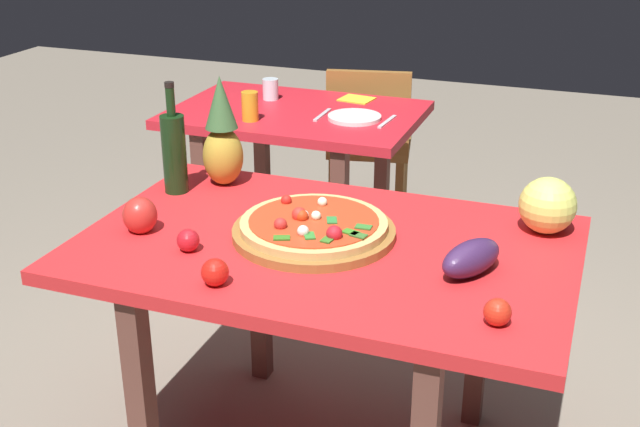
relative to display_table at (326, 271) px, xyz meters
The scene contains 19 objects.
display_table is the anchor object (origin of this frame).
background_table 1.32m from the display_table, 115.50° to the left, with size 1.04×0.71×0.77m.
dining_chair 1.83m from the display_table, 103.15° to the left, with size 0.47×0.47×0.85m.
pizza_board 0.11m from the display_table, 152.79° to the left, with size 0.46×0.46×0.03m, color olive.
pizza 0.14m from the display_table, 155.51° to the left, with size 0.41×0.41×0.06m.
wine_bottle 0.65m from the display_table, 161.43° to the left, with size 0.08×0.08×0.36m.
pineapple_left 0.61m from the display_table, 146.53° to the left, with size 0.13×0.13×0.36m.
melon 0.65m from the display_table, 26.81° to the left, with size 0.16×0.16×0.16m, color #DEE266.
bell_pepper 0.55m from the display_table, 167.66° to the right, with size 0.10×0.10×0.11m, color red.
eggplant 0.43m from the display_table, ahead, with size 0.20×0.09×0.09m, color #3D234E.
tomato_near_board 0.60m from the display_table, 28.53° to the right, with size 0.06×0.06×0.06m, color red.
tomato_beside_pepper 0.39m from the display_table, 151.27° to the right, with size 0.06×0.06×0.06m, color red.
tomato_at_corner 0.39m from the display_table, 117.68° to the right, with size 0.07×0.07×0.07m, color red.
drinking_glass_juice 1.21m from the display_table, 124.79° to the left, with size 0.07×0.07×0.12m, color orange.
drinking_glass_water 1.52m from the display_table, 119.31° to the left, with size 0.07×0.07×0.09m, color silver.
dinner_plate 1.20m from the display_table, 104.30° to the left, with size 0.22×0.22×0.02m, color white.
fork_utensil 1.24m from the display_table, 110.61° to the left, with size 0.02×0.18×0.01m, color silver.
knife_utensil 1.17m from the display_table, 97.62° to the left, with size 0.02×0.18×0.01m, color silver.
napkin_folded 1.49m from the display_table, 104.68° to the left, with size 0.14×0.12×0.01m, color yellow.
Camera 1 is at (0.69, -1.91, 1.73)m, focal length 45.63 mm.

